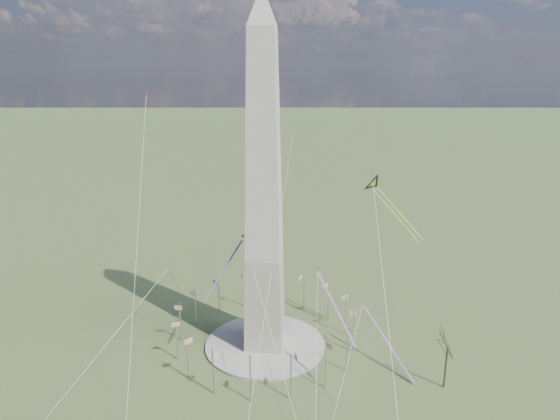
# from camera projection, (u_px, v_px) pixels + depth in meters

# --- Properties ---
(ground) EXTENTS (2000.00, 2000.00, 0.00)m
(ground) POSITION_uv_depth(u_px,v_px,m) (265.00, 346.00, 150.49)
(ground) COLOR #496331
(ground) RESTS_ON ground
(plaza) EXTENTS (36.00, 36.00, 0.80)m
(plaza) POSITION_uv_depth(u_px,v_px,m) (265.00, 344.00, 150.38)
(plaza) COLOR #B0AAA1
(plaza) RESTS_ON ground
(washington_monument) EXTENTS (15.56, 15.56, 100.00)m
(washington_monument) POSITION_uv_depth(u_px,v_px,m) (264.00, 192.00, 137.12)
(washington_monument) COLOR #BCB79E
(washington_monument) RESTS_ON plaza
(flagpole_ring) EXTENTS (54.40, 54.40, 13.00)m
(flagpole_ring) POSITION_uv_depth(u_px,v_px,m) (265.00, 324.00, 148.46)
(flagpole_ring) COLOR #BBBEC2
(flagpole_ring) RESTS_ON ground
(tree_near) EXTENTS (10.32, 10.32, 18.06)m
(tree_near) POSITION_uv_depth(u_px,v_px,m) (448.00, 343.00, 127.59)
(tree_near) COLOR #3F2D26
(tree_near) RESTS_ON ground
(kite_delta_black) EXTENTS (17.59, 17.04, 16.43)m
(kite_delta_black) POSITION_uv_depth(u_px,v_px,m) (376.00, 187.00, 145.69)
(kite_delta_black) COLOR black
(kite_delta_black) RESTS_ON ground
(kite_diamond_purple) EXTENTS (2.19, 3.39, 10.34)m
(kite_diamond_purple) POSITION_uv_depth(u_px,v_px,m) (172.00, 267.00, 150.30)
(kite_diamond_purple) COLOR navy
(kite_diamond_purple) RESTS_ON ground
(kite_streamer_left) EXTENTS (11.84, 18.44, 14.29)m
(kite_streamer_left) POSITION_uv_depth(u_px,v_px,m) (330.00, 296.00, 132.02)
(kite_streamer_left) COLOR #FC2740
(kite_streamer_left) RESTS_ON ground
(kite_streamer_mid) EXTENTS (9.12, 19.23, 14.00)m
(kite_streamer_mid) POSITION_uv_depth(u_px,v_px,m) (230.00, 259.00, 143.46)
(kite_streamer_mid) COLOR #FC2740
(kite_streamer_mid) RESTS_ON ground
(kite_streamer_right) EXTENTS (14.69, 18.60, 15.40)m
(kite_streamer_right) POSITION_uv_depth(u_px,v_px,m) (380.00, 329.00, 141.28)
(kite_streamer_right) COLOR #FC2740
(kite_streamer_right) RESTS_ON ground
(kite_small_red) EXTENTS (1.63, 1.79, 4.95)m
(kite_small_red) POSITION_uv_depth(u_px,v_px,m) (146.00, 95.00, 171.52)
(kite_small_red) COLOR red
(kite_small_red) RESTS_ON ground
(kite_small_white) EXTENTS (1.17, 1.80, 3.97)m
(kite_small_white) POSITION_uv_depth(u_px,v_px,m) (293.00, 137.00, 180.57)
(kite_small_white) COLOR silver
(kite_small_white) RESTS_ON ground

